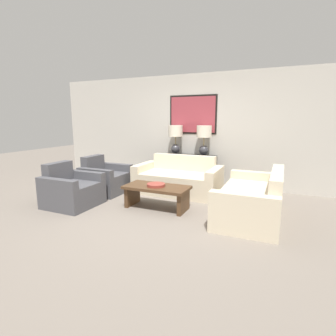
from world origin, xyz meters
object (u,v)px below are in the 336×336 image
(table_lamp_left, at_px, (176,136))
(couch_by_side, at_px, (253,200))
(table_lamp_right, at_px, (204,137))
(armchair_near_camera, at_px, (72,191))
(decorative_bowl, at_px, (156,185))
(coffee_table, at_px, (157,192))
(armchair_near_back_wall, at_px, (105,180))
(console_table, at_px, (189,170))
(couch_by_back_wall, at_px, (178,180))

(table_lamp_left, xyz_separation_m, couch_by_side, (2.01, -1.54, -0.92))
(table_lamp_right, distance_m, armchair_near_camera, 3.10)
(table_lamp_left, relative_size, decorative_bowl, 2.16)
(coffee_table, relative_size, armchair_near_camera, 1.33)
(table_lamp_right, distance_m, couch_by_side, 2.21)
(couch_by_side, distance_m, coffee_table, 1.65)
(couch_by_side, bearing_deg, armchair_near_back_wall, 175.84)
(table_lamp_right, relative_size, armchair_near_back_wall, 0.81)
(armchair_near_back_wall, bearing_deg, table_lamp_right, 35.15)
(console_table, distance_m, table_lamp_right, 0.90)
(table_lamp_right, height_order, armchair_near_back_wall, table_lamp_right)
(couch_by_side, bearing_deg, console_table, 137.13)
(table_lamp_left, height_order, armchair_near_camera, table_lamp_left)
(table_lamp_left, xyz_separation_m, coffee_table, (0.38, -1.81, -0.89))
(decorative_bowl, bearing_deg, armchair_near_back_wall, 161.22)
(couch_by_back_wall, bearing_deg, coffee_table, -88.73)
(couch_by_back_wall, distance_m, armchair_near_back_wall, 1.62)
(console_table, xyz_separation_m, decorative_bowl, (0.02, -1.83, 0.07))
(table_lamp_right, xyz_separation_m, couch_by_back_wall, (-0.36, -0.69, -0.92))
(table_lamp_right, distance_m, armchair_near_back_wall, 2.45)
(table_lamp_right, height_order, decorative_bowl, table_lamp_right)
(table_lamp_left, bearing_deg, couch_by_back_wall, -62.80)
(console_table, height_order, couch_by_back_wall, couch_by_back_wall)
(console_table, xyz_separation_m, armchair_near_camera, (-1.50, -2.31, -0.09))
(armchair_near_back_wall, height_order, armchair_near_camera, same)
(table_lamp_right, relative_size, decorative_bowl, 2.16)
(table_lamp_right, bearing_deg, decorative_bowl, -100.43)
(table_lamp_left, distance_m, table_lamp_right, 0.71)
(coffee_table, relative_size, decorative_bowl, 3.56)
(table_lamp_left, height_order, table_lamp_right, same)
(coffee_table, bearing_deg, armchair_near_back_wall, 161.92)
(couch_by_back_wall, distance_m, decorative_bowl, 1.15)
(couch_by_back_wall, xyz_separation_m, armchair_near_back_wall, (-1.50, -0.62, 0.00))
(coffee_table, xyz_separation_m, armchair_near_back_wall, (-1.53, 0.50, -0.02))
(coffee_table, bearing_deg, console_table, 90.78)
(console_table, relative_size, couch_by_side, 0.70)
(decorative_bowl, xyz_separation_m, armchair_near_back_wall, (-1.52, 0.52, -0.16))
(armchair_near_back_wall, bearing_deg, console_table, 41.04)
(table_lamp_right, distance_m, decorative_bowl, 2.00)
(table_lamp_right, height_order, coffee_table, table_lamp_right)
(coffee_table, relative_size, armchair_near_back_wall, 1.33)
(armchair_near_back_wall, bearing_deg, couch_by_back_wall, 22.31)
(couch_by_back_wall, distance_m, couch_by_side, 1.86)
(table_lamp_right, xyz_separation_m, armchair_near_camera, (-1.86, -2.31, -0.92))
(armchair_near_back_wall, bearing_deg, armchair_near_camera, -90.00)
(couch_by_back_wall, bearing_deg, table_lamp_right, 62.80)
(table_lamp_left, xyz_separation_m, armchair_near_back_wall, (-1.15, -1.31, -0.92))
(couch_by_back_wall, height_order, armchair_near_back_wall, armchair_near_back_wall)
(decorative_bowl, bearing_deg, coffee_table, 73.69)
(table_lamp_left, distance_m, coffee_table, 2.05)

